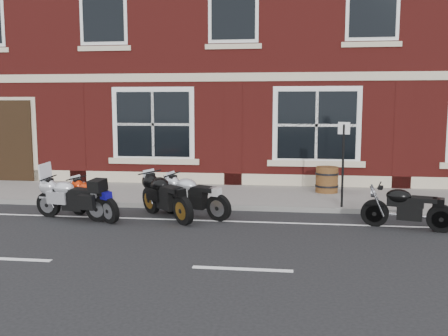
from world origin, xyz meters
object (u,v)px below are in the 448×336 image
Objects in this scene: moto_sport_red at (93,198)px; moto_sport_black at (166,195)px; moto_sport_silver at (194,195)px; moto_touring_silver at (71,196)px; parking_sign at (343,158)px; moto_naked_black at (406,206)px; barrel_planter at (327,180)px.

moto_sport_black reaches higher than moto_sport_red.
moto_sport_black is 0.63m from moto_sport_silver.
moto_touring_silver is 2.16m from moto_sport_black.
moto_sport_red is 0.77× the size of parking_sign.
moto_sport_black is 0.87× the size of moto_naked_black.
moto_sport_black reaches higher than moto_sport_silver.
barrel_planter is at bearing 120.43° from parking_sign.
moto_naked_black is at bearing -47.05° from moto_sport_black.
parking_sign reaches higher than moto_sport_silver.
moto_sport_red is 6.49m from barrel_planter.
moto_touring_silver is 6.95m from barrel_planter.
moto_sport_black reaches higher than barrel_planter.
moto_naked_black is 2.53× the size of barrel_planter.
moto_sport_silver is 4.63m from moto_naked_black.
moto_sport_red is 0.87× the size of moto_sport_silver.
moto_sport_silver reaches higher than moto_naked_black.
moto_naked_black is (4.60, -0.53, -0.03)m from moto_sport_silver.
moto_sport_black is 0.78× the size of parking_sign.
moto_sport_black is at bearing -139.64° from barrel_planter.
moto_sport_silver is (2.24, 0.47, 0.03)m from moto_sport_red.
moto_sport_red is at bearing 129.20° from moto_sport_silver.
moto_sport_silver is at bearing -65.09° from moto_touring_silver.
moto_touring_silver is 0.93× the size of parking_sign.
moto_sport_black is 0.88× the size of moto_sport_silver.
barrel_planter is 2.18m from parking_sign.
moto_sport_silver is 2.52× the size of barrel_planter.
moto_sport_silver is 0.99× the size of moto_naked_black.
moto_sport_red is 1.67m from moto_sport_black.
moto_naked_black is at bearing -69.25° from moto_sport_silver.
parking_sign is at bearing 53.45° from moto_naked_black.
parking_sign is (-1.14, 1.53, 0.82)m from moto_naked_black.
moto_touring_silver is at bearing 106.96° from moto_naked_black.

